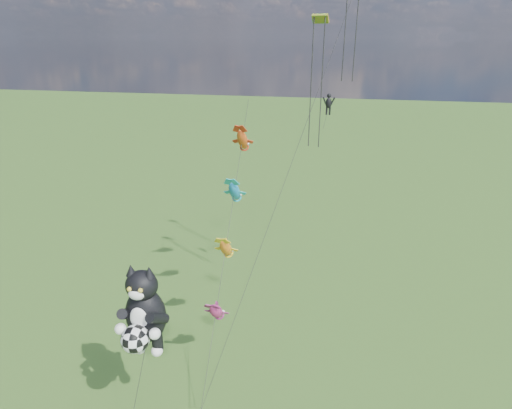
# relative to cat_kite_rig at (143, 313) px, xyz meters

# --- Properties ---
(ground) EXTENTS (300.00, 300.00, 0.00)m
(ground) POSITION_rel_cat_kite_rig_xyz_m (-5.75, 0.80, -7.93)
(ground) COLOR #1D4210
(cat_kite_rig) EXTENTS (2.59, 4.22, 10.73)m
(cat_kite_rig) POSITION_rel_cat_kite_rig_xyz_m (0.00, 0.00, 0.00)
(cat_kite_rig) COLOR brown
(cat_kite_rig) RESTS_ON ground
(fish_windsock_rig) EXTENTS (1.04, 15.97, 17.06)m
(fish_windsock_rig) POSITION_rel_cat_kite_rig_xyz_m (2.32, 9.43, 1.64)
(fish_windsock_rig) COLOR brown
(fish_windsock_rig) RESTS_ON ground
(parafoil_rig) EXTENTS (8.10, 16.07, 27.47)m
(parafoil_rig) POSITION_rel_cat_kite_rig_xyz_m (8.42, 12.94, 11.33)
(parafoil_rig) COLOR brown
(parafoil_rig) RESTS_ON ground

